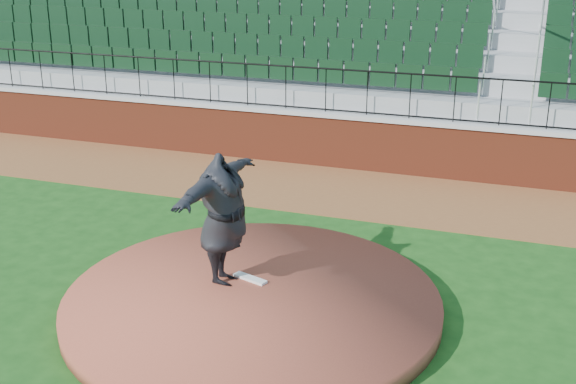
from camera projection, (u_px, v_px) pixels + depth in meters
name	position (u px, v px, depth m)	size (l,w,h in m)	color
ground	(255.00, 306.00, 10.91)	(90.00, 90.00, 0.00)	#164513
warning_track	(347.00, 190.00, 15.71)	(34.00, 3.20, 0.01)	brown
field_wall	(365.00, 144.00, 16.93)	(34.00, 0.35, 1.20)	maroon
wall_cap	(366.00, 117.00, 16.71)	(34.00, 0.45, 0.10)	#B7B7B7
wall_railing	(367.00, 93.00, 16.52)	(34.00, 0.05, 1.00)	black
seating_stands	(392.00, 53.00, 18.77)	(34.00, 5.10, 4.60)	gray
concourse_wall	(412.00, 22.00, 21.11)	(34.00, 0.50, 5.50)	maroon
pitchers_mound	(252.00, 302.00, 10.76)	(5.53, 5.53, 0.25)	brown
pitching_rubber	(250.00, 278.00, 11.17)	(0.57, 0.14, 0.04)	white
pitcher	(223.00, 219.00, 10.78)	(2.51, 0.68, 2.04)	black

